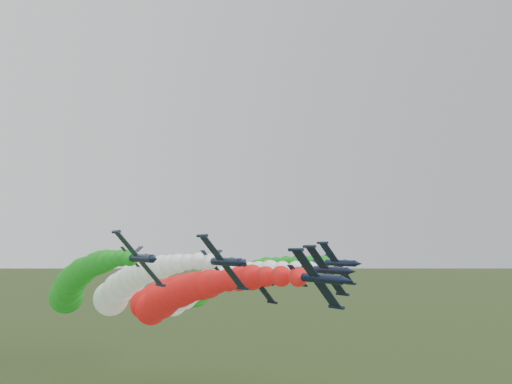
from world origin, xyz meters
TOP-DOWN VIEW (x-y plane):
  - jet_lead at (8.05, 37.94)m, footprint 16.39×86.98m
  - jet_inner_left at (1.71, 53.54)m, footprint 16.93×87.51m
  - jet_inner_right at (18.60, 47.79)m, footprint 16.42×87.01m
  - jet_outer_left at (-9.13, 58.26)m, footprint 16.68×87.27m
  - jet_outer_right at (30.08, 58.97)m, footprint 16.30×86.88m
  - jet_trail at (15.36, 62.93)m, footprint 16.03×86.62m

SIDE VIEW (x-z plane):
  - jet_trail at x=15.36m, z-range 18.78..38.97m
  - jet_lead at x=8.05m, z-range 20.63..41.18m
  - jet_inner_right at x=18.60m, z-range 21.04..41.62m
  - jet_outer_right at x=30.08m, z-range 21.44..41.90m
  - jet_inner_left at x=1.71m, z-range 21.82..42.90m
  - jet_outer_left at x=-9.13m, z-range 22.72..43.56m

